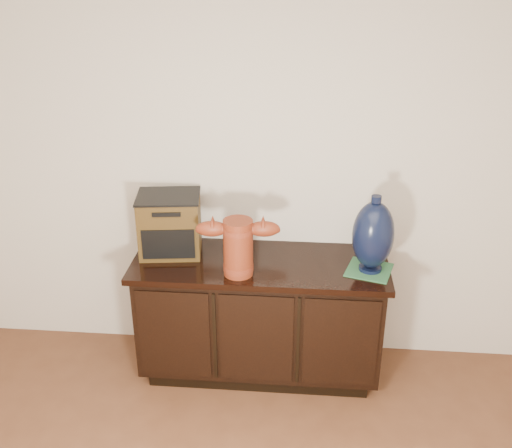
# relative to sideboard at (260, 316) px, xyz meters

# --- Properties ---
(sideboard) EXTENTS (1.46, 0.56, 0.75)m
(sideboard) POSITION_rel_sideboard_xyz_m (0.00, 0.00, 0.00)
(sideboard) COLOR black
(sideboard) RESTS_ON ground
(terracotta_vessel) EXTENTS (0.45, 0.18, 0.32)m
(terracotta_vessel) POSITION_rel_sideboard_xyz_m (-0.11, -0.15, 0.55)
(terracotta_vessel) COLOR maroon
(terracotta_vessel) RESTS_ON sideboard
(tv_radio) EXTENTS (0.39, 0.33, 0.36)m
(tv_radio) POSITION_rel_sideboard_xyz_m (-0.53, 0.08, 0.55)
(tv_radio) COLOR #442E11
(tv_radio) RESTS_ON sideboard
(green_mat) EXTENTS (0.29, 0.29, 0.01)m
(green_mat) POSITION_rel_sideboard_xyz_m (0.61, -0.05, 0.37)
(green_mat) COLOR #285A35
(green_mat) RESTS_ON sideboard
(lamp_base) EXTENTS (0.28, 0.28, 0.44)m
(lamp_base) POSITION_rel_sideboard_xyz_m (0.62, -0.05, 0.58)
(lamp_base) COLOR black
(lamp_base) RESTS_ON green_mat
(spray_can) EXTENTS (0.06, 0.06, 0.19)m
(spray_can) POSITION_rel_sideboard_xyz_m (-0.10, 0.06, 0.46)
(spray_can) COLOR #5F1310
(spray_can) RESTS_ON sideboard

